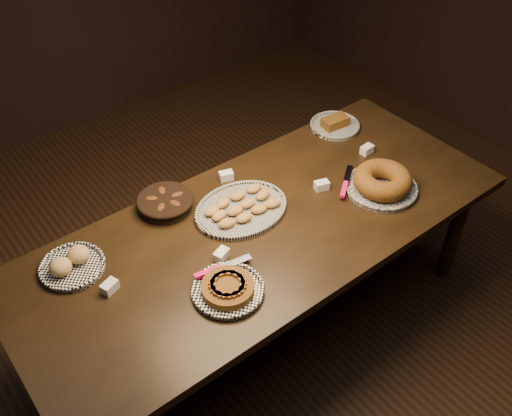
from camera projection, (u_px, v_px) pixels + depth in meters
ground at (262, 322)px, 3.16m from camera, size 5.00×5.00×0.00m
buffet_table at (264, 235)px, 2.71m from camera, size 2.40×1.00×0.75m
apple_tart_plate at (228, 288)px, 2.34m from camera, size 0.34×0.31×0.06m
madeleine_platter at (241, 208)px, 2.72m from camera, size 0.47×0.38×0.05m
bundt_cake_plate at (382, 182)px, 2.82m from camera, size 0.41×0.41×0.11m
croissant_basket at (165, 202)px, 2.72m from camera, size 0.27×0.27×0.07m
bread_roll_plate at (71, 264)px, 2.44m from camera, size 0.28×0.28×0.09m
loaf_plate at (335, 125)px, 3.26m from camera, size 0.29×0.29×0.07m
tent_cards at (257, 205)px, 2.73m from camera, size 1.62×0.50×0.04m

